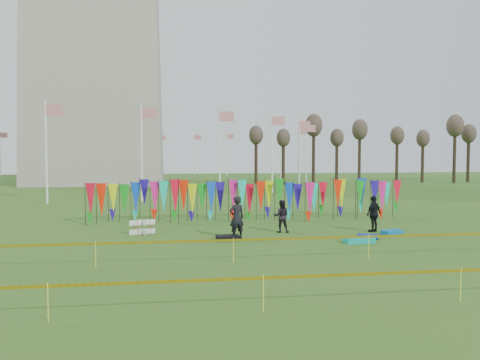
{
  "coord_description": "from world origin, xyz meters",
  "views": [
    {
      "loc": [
        -4.26,
        -18.32,
        3.77
      ],
      "look_at": [
        -0.73,
        6.0,
        2.49
      ],
      "focal_mm": 35.0,
      "sensor_mm": 36.0,
      "label": 1
    }
  ],
  "objects": [
    {
      "name": "kite_bag_black",
      "position": [
        -1.84,
        2.19,
        0.12
      ],
      "size": [
        1.04,
        0.63,
        0.23
      ],
      "primitive_type": "cube",
      "rotation": [
        0.0,
        0.0,
        0.05
      ],
      "color": "black",
      "rests_on": "ground"
    },
    {
      "name": "banner_row",
      "position": [
        0.28,
        8.25,
        1.45
      ],
      "size": [
        18.64,
        0.64,
        2.33
      ],
      "color": "black",
      "rests_on": "ground"
    },
    {
      "name": "caution_tape_near",
      "position": [
        -0.22,
        -2.27,
        0.78
      ],
      "size": [
        26.0,
        0.02,
        0.9
      ],
      "color": "#E4BC04",
      "rests_on": "ground"
    },
    {
      "name": "kite_bag_turquoise",
      "position": [
        3.72,
        0.79,
        0.13
      ],
      "size": [
        1.29,
        0.71,
        0.25
      ],
      "primitive_type": "cube",
      "rotation": [
        0.0,
        0.0,
        0.06
      ],
      "color": "#0CBCB1",
      "rests_on": "ground"
    },
    {
      "name": "box_kite",
      "position": [
        -5.7,
        4.35,
        0.35
      ],
      "size": [
        0.64,
        0.64,
        0.7
      ],
      "rotation": [
        0.0,
        0.0,
        0.31
      ],
      "color": "red",
      "rests_on": "ground"
    },
    {
      "name": "person_left",
      "position": [
        -1.4,
        2.43,
        0.98
      ],
      "size": [
        0.83,
        0.7,
        1.96
      ],
      "primitive_type": "imported",
      "rotation": [
        0.0,
        0.0,
        3.43
      ],
      "color": "black",
      "rests_on": "ground"
    },
    {
      "name": "flagpole_ring",
      "position": [
        -14.0,
        48.0,
        4.0
      ],
      "size": [
        57.4,
        56.16,
        8.0
      ],
      "color": "white",
      "rests_on": "ground"
    },
    {
      "name": "person_mid",
      "position": [
        1.02,
        3.94,
        0.8
      ],
      "size": [
        0.86,
        0.64,
        1.6
      ],
      "primitive_type": "imported",
      "rotation": [
        0.0,
        0.0,
        2.92
      ],
      "color": "black",
      "rests_on": "ground"
    },
    {
      "name": "kite_bag_blue",
      "position": [
        4.5,
        1.66,
        0.1
      ],
      "size": [
        1.03,
        0.83,
        0.19
      ],
      "primitive_type": "cube",
      "rotation": [
        0.0,
        0.0,
        -0.45
      ],
      "color": "#0A29A5",
      "rests_on": "ground"
    },
    {
      "name": "kite_bag_teal",
      "position": [
        6.17,
        2.71,
        0.1
      ],
      "size": [
        1.16,
        0.86,
        0.2
      ],
      "primitive_type": "cube",
      "rotation": [
        0.0,
        0.0,
        0.4
      ],
      "color": "#0D71BD",
      "rests_on": "ground"
    },
    {
      "name": "caution_tape_far",
      "position": [
        -0.22,
        -7.38,
        0.78
      ],
      "size": [
        26.0,
        0.02,
        0.9
      ],
      "color": "#E4BC04",
      "rests_on": "ground"
    },
    {
      "name": "person_right",
      "position": [
        5.57,
        3.42,
        0.9
      ],
      "size": [
        1.21,
        1.05,
        1.79
      ],
      "primitive_type": "imported",
      "rotation": [
        0.0,
        0.0,
        3.68
      ],
      "color": "black",
      "rests_on": "ground"
    },
    {
      "name": "ground",
      "position": [
        0.0,
        0.0,
        0.0
      ],
      "size": [
        160.0,
        160.0,
        0.0
      ],
      "primitive_type": "plane",
      "color": "#2D5919",
      "rests_on": "ground"
    },
    {
      "name": "tree_line",
      "position": [
        32.0,
        44.0,
        6.17
      ],
      "size": [
        53.92,
        1.92,
        7.84
      ],
      "color": "#34261A",
      "rests_on": "ground"
    }
  ]
}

